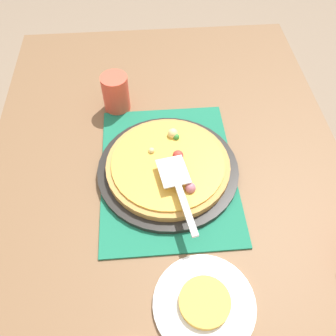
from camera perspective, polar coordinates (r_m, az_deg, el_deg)
name	(u,v)px	position (r m, az deg, el deg)	size (l,w,h in m)	color
ground_plane	(168,274)	(1.64, 0.00, -16.46)	(8.00, 8.00, 0.00)	#84705B
dining_table	(168,194)	(1.07, 0.00, -4.20)	(1.40, 1.00, 0.75)	brown
placemat	(168,172)	(0.98, 0.00, -0.60)	(0.48, 0.36, 0.01)	#196B4C
pizza_pan	(168,170)	(0.97, 0.00, -0.25)	(0.38, 0.38, 0.01)	black
pizza	(168,165)	(0.95, 0.05, 0.50)	(0.33, 0.33, 0.05)	#B78442
plate_far_right	(204,304)	(0.82, 5.78, -20.73)	(0.22, 0.22, 0.01)	white
served_slice_right	(205,302)	(0.81, 5.86, -20.47)	(0.11, 0.11, 0.02)	gold
cup_near	(116,93)	(1.12, -8.31, 11.70)	(0.08, 0.08, 0.12)	#E04C38
pizza_server	(178,187)	(0.87, 1.67, -2.98)	(0.23, 0.09, 0.01)	silver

